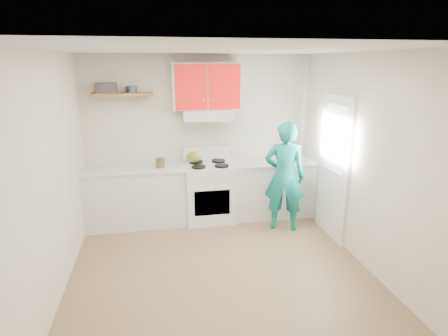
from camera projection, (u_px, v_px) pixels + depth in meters
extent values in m
plane|color=brown|center=(220.00, 270.00, 4.59)|extent=(3.80, 3.80, 0.00)
cube|color=white|center=(220.00, 49.00, 3.88)|extent=(3.60, 3.80, 0.04)
cube|color=beige|center=(199.00, 137.00, 6.03)|extent=(3.60, 0.04, 2.60)
cube|color=beige|center=(271.00, 248.00, 2.44)|extent=(3.60, 0.04, 2.60)
cube|color=beige|center=(52.00, 178.00, 3.91)|extent=(0.04, 3.80, 2.60)
cube|color=beige|center=(364.00, 161.00, 4.56)|extent=(0.04, 3.80, 2.60)
cube|color=white|center=(334.00, 168.00, 5.29)|extent=(0.05, 0.85, 2.05)
cube|color=white|center=(335.00, 139.00, 5.17)|extent=(0.01, 0.55, 0.95)
cube|color=silver|center=(137.00, 197.00, 5.79)|extent=(1.52, 0.60, 0.90)
cube|color=silver|center=(271.00, 188.00, 6.18)|extent=(1.32, 0.60, 0.90)
cube|color=white|center=(209.00, 192.00, 5.97)|extent=(0.76, 0.65, 0.92)
cube|color=silver|center=(207.00, 115.00, 5.73)|extent=(0.76, 0.44, 0.15)
cube|color=red|center=(206.00, 86.00, 5.67)|extent=(1.02, 0.33, 0.70)
cube|color=brown|center=(122.00, 94.00, 5.49)|extent=(0.90, 0.30, 0.04)
cube|color=#423A3D|center=(106.00, 88.00, 5.42)|extent=(0.29, 0.21, 0.15)
cylinder|color=#333D4C|center=(131.00, 89.00, 5.51)|extent=(0.17, 0.17, 0.10)
ellipsoid|color=olive|center=(194.00, 157.00, 5.92)|extent=(0.22, 0.22, 0.19)
cylinder|color=#4F3A22|center=(160.00, 164.00, 5.67)|extent=(0.15, 0.15, 0.16)
cube|color=olive|center=(260.00, 164.00, 5.93)|extent=(0.37, 0.32, 0.02)
cube|color=red|center=(284.00, 161.00, 6.15)|extent=(0.32, 0.27, 0.01)
imported|color=#0E8277|center=(284.00, 177.00, 5.54)|extent=(0.70, 0.58, 1.66)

